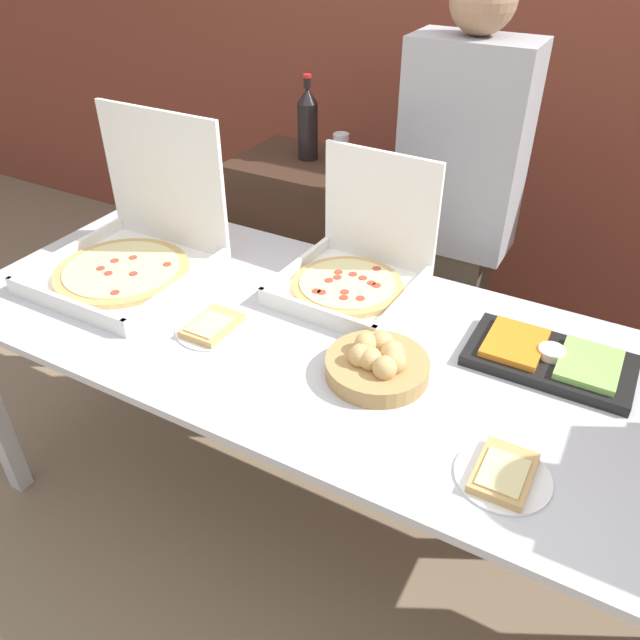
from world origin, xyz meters
The scene contains 13 objects.
ground_plane centered at (0.00, 0.00, 0.00)m, with size 16.00×16.00×0.00m, color #847056.
brick_wall_behind centered at (0.00, 1.70, 1.40)m, with size 10.00×0.06×2.80m.
buffet_table centered at (0.00, 0.00, 0.75)m, with size 2.27×0.95×0.83m.
pizza_box_far_right centered at (-0.03, 0.29, 0.91)m, with size 0.42×0.44×0.40m.
pizza_box_far_left centered at (-0.72, 0.02, 0.92)m, with size 0.50×0.52×0.49m.
paper_plate_front_left centered at (0.61, -0.28, 0.84)m, with size 0.21×0.21×0.03m.
paper_plate_front_center centered at (-0.29, -0.14, 0.84)m, with size 0.22×0.22×0.03m.
veggie_tray centered at (0.61, 0.18, 0.85)m, with size 0.43×0.24×0.05m.
bread_basket centered at (0.22, -0.09, 0.87)m, with size 0.28×0.28×0.10m.
sideboard_podium centered at (-0.51, 0.89, 0.48)m, with size 0.67×0.45×0.97m.
soda_bottle centered at (-0.57, 0.92, 1.11)m, with size 0.08×0.08×0.34m.
soda_can_silver centered at (-0.42, 0.93, 1.03)m, with size 0.07×0.07×0.12m.
person_guest_cap centered at (0.14, 0.73, 0.91)m, with size 0.40×0.22×1.74m.
Camera 1 is at (0.71, -1.28, 1.90)m, focal length 35.00 mm.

